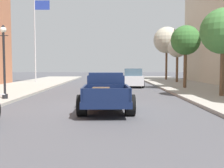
{
  "coord_description": "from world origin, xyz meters",
  "views": [
    {
      "loc": [
        0.52,
        -11.67,
        1.85
      ],
      "look_at": [
        0.57,
        0.9,
        1.0
      ],
      "focal_mm": 42.17,
      "sensor_mm": 36.0,
      "label": 1
    }
  ],
  "objects": [
    {
      "name": "car_background_silver",
      "position": [
        2.43,
        12.05,
        0.77
      ],
      "size": [
        2.05,
        4.39,
        1.65
      ],
      "color": "#B7B7BC",
      "rests_on": "ground"
    },
    {
      "name": "street_tree_second",
      "position": [
        6.32,
        9.19,
        3.86
      ],
      "size": [
        2.32,
        2.32,
        4.91
      ],
      "color": "brown",
      "rests_on": "sidewalk_right"
    },
    {
      "name": "street_lamp_near",
      "position": [
        -5.12,
        2.09,
        2.39
      ],
      "size": [
        0.5,
        0.32,
        3.85
      ],
      "color": "black",
      "rests_on": "sidewalk_left"
    },
    {
      "name": "street_tree_nearest",
      "position": [
        6.86,
        3.42,
        3.82
      ],
      "size": [
        2.61,
        2.61,
        5.01
      ],
      "color": "brown",
      "rests_on": "sidewalk_right"
    },
    {
      "name": "street_tree_farthest",
      "position": [
        7.45,
        21.86,
        5.14
      ],
      "size": [
        3.32,
        3.32,
        6.67
      ],
      "color": "brown",
      "rests_on": "sidewalk_right"
    },
    {
      "name": "street_tree_third",
      "position": [
        7.59,
        16.88,
        3.81
      ],
      "size": [
        2.1,
        2.1,
        4.76
      ],
      "color": "brown",
      "rests_on": "sidewalk_right"
    },
    {
      "name": "flagpole",
      "position": [
        -7.72,
        17.46,
        5.77
      ],
      "size": [
        1.74,
        0.16,
        9.16
      ],
      "color": "#B2B2B7",
      "rests_on": "sidewalk_left"
    },
    {
      "name": "hotrod_truck_navy",
      "position": [
        0.26,
        -0.35,
        0.75
      ],
      "size": [
        2.28,
        4.98,
        1.58
      ],
      "color": "#0F1938",
      "rests_on": "ground"
    },
    {
      "name": "ground_plane",
      "position": [
        0.0,
        0.0,
        0.0
      ],
      "size": [
        140.0,
        140.0,
        0.0
      ],
      "primitive_type": "plane",
      "color": "#47474C"
    }
  ]
}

